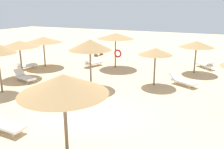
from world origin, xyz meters
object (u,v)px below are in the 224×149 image
(lounger_1, at_px, (182,81))
(lounger_6, at_px, (205,64))
(parasol_7, at_px, (63,84))
(lounger_0, at_px, (24,77))
(lounger_4, at_px, (4,124))
(bench_0, at_px, (99,52))
(parasol_2, at_px, (115,36))
(parasol_6, at_px, (197,44))
(parasol_5, at_px, (43,40))
(parasol_1, at_px, (155,52))
(lounger_5, at_px, (26,66))
(parasol_9, at_px, (19,44))
(parasol_3, at_px, (90,45))
(lounger_2, at_px, (93,63))
(lounger_3, at_px, (64,83))

(lounger_1, relative_size, lounger_6, 1.08)
(parasol_7, relative_size, lounger_0, 1.57)
(lounger_4, bearing_deg, lounger_6, 65.72)
(bench_0, bearing_deg, parasol_2, -47.37)
(lounger_1, relative_size, lounger_4, 1.04)
(lounger_1, bearing_deg, parasol_6, 84.67)
(parasol_5, relative_size, lounger_1, 1.60)
(parasol_6, height_order, lounger_6, parasol_6)
(parasol_1, height_order, parasol_5, parasol_5)
(parasol_1, bearing_deg, parasol_5, 173.92)
(parasol_1, relative_size, parasol_6, 0.94)
(lounger_1, distance_m, lounger_5, 12.57)
(parasol_2, height_order, parasol_5, parasol_2)
(lounger_5, bearing_deg, parasol_9, -51.90)
(lounger_6, bearing_deg, lounger_5, -153.60)
(parasol_1, bearing_deg, lounger_4, -115.14)
(parasol_1, xyz_separation_m, parasol_3, (-3.60, -2.10, 0.50))
(parasol_7, distance_m, parasol_9, 11.43)
(lounger_0, relative_size, lounger_2, 0.99)
(parasol_3, xyz_separation_m, lounger_2, (-2.67, 4.98, -2.44))
(lounger_3, height_order, bench_0, lounger_3)
(parasol_5, xyz_separation_m, lounger_2, (3.69, 1.82, -2.02))
(lounger_0, bearing_deg, lounger_1, 19.87)
(lounger_6, xyz_separation_m, bench_0, (-10.77, 1.12, 0.03))
(lounger_4, bearing_deg, parasol_3, 86.00)
(lounger_2, relative_size, bench_0, 1.30)
(parasol_2, bearing_deg, bench_0, 132.63)
(lounger_1, distance_m, lounger_4, 11.05)
(lounger_5, bearing_deg, lounger_4, -50.80)
(parasol_7, xyz_separation_m, lounger_2, (-5.86, 12.20, -2.45))
(lounger_0, bearing_deg, parasol_9, 141.70)
(parasol_6, height_order, lounger_4, parasol_6)
(parasol_6, bearing_deg, lounger_5, -159.78)
(parasol_5, height_order, bench_0, parasol_5)
(lounger_4, bearing_deg, parasol_1, 64.86)
(lounger_5, bearing_deg, parasol_1, 1.98)
(parasol_3, distance_m, lounger_2, 6.15)
(lounger_4, bearing_deg, parasol_6, 64.84)
(parasol_1, distance_m, lounger_3, 6.20)
(lounger_4, bearing_deg, lounger_0, 127.65)
(parasol_3, height_order, lounger_6, parasol_3)
(lounger_2, height_order, lounger_3, lounger_2)
(lounger_1, distance_m, bench_0, 11.85)
(parasol_6, distance_m, lounger_1, 4.09)
(parasol_3, distance_m, bench_0, 10.82)
(lounger_2, distance_m, lounger_4, 11.73)
(parasol_2, xyz_separation_m, parasol_6, (6.33, 1.04, -0.41))
(parasol_2, xyz_separation_m, lounger_6, (6.98, 3.00, -2.36))
(parasol_7, distance_m, lounger_4, 4.44)
(lounger_3, distance_m, lounger_4, 5.71)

